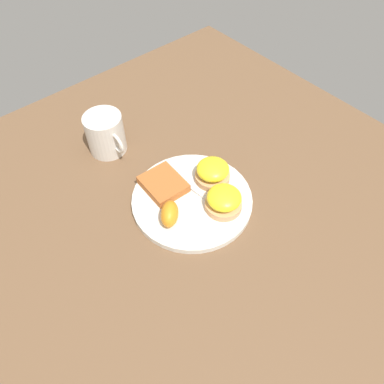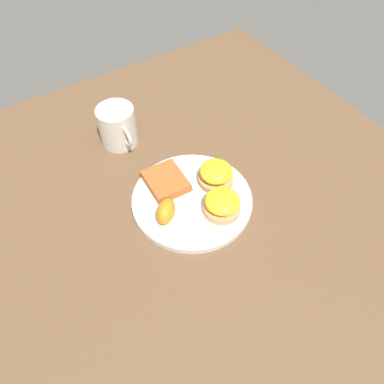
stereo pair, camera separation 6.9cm
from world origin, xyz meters
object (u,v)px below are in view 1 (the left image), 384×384
at_px(sandwich_benedict_right, 213,172).
at_px(orange_wedge, 170,214).
at_px(cup, 106,134).
at_px(sandwich_benedict_left, 224,200).
at_px(hashbrown_patty, 163,184).
at_px(fork, 185,183).

relative_size(sandwich_benedict_right, orange_wedge, 1.31).
bearing_deg(cup, sandwich_benedict_left, 14.33).
distance_m(sandwich_benedict_left, orange_wedge, 0.12).
height_order(hashbrown_patty, orange_wedge, orange_wedge).
relative_size(sandwich_benedict_left, cup, 0.64).
relative_size(sandwich_benedict_left, hashbrown_patty, 0.84).
height_order(hashbrown_patty, fork, hashbrown_patty).
xyz_separation_m(sandwich_benedict_left, sandwich_benedict_right, (-0.07, 0.04, 0.00)).
distance_m(sandwich_benedict_right, orange_wedge, 0.14).
xyz_separation_m(orange_wedge, cup, (-0.27, 0.02, 0.01)).
distance_m(sandwich_benedict_right, fork, 0.07).
relative_size(sandwich_benedict_left, fork, 0.39).
bearing_deg(sandwich_benedict_left, orange_wedge, -113.83).
xyz_separation_m(sandwich_benedict_right, orange_wedge, (0.03, -0.14, -0.00)).
bearing_deg(fork, hashbrown_patty, -120.16).
bearing_deg(hashbrown_patty, sandwich_benedict_left, 26.19).
xyz_separation_m(hashbrown_patty, cup, (-0.19, -0.02, 0.03)).
distance_m(orange_wedge, fork, 0.10).
bearing_deg(cup, hashbrown_patty, 5.84).
distance_m(hashbrown_patty, cup, 0.20).
xyz_separation_m(sandwich_benedict_right, fork, (-0.03, -0.06, -0.02)).
relative_size(hashbrown_patty, orange_wedge, 1.55).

